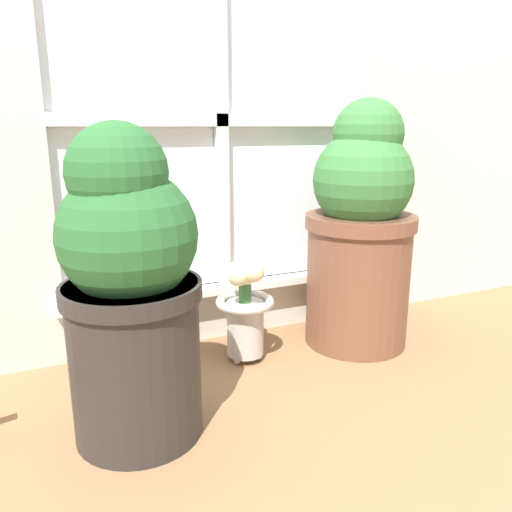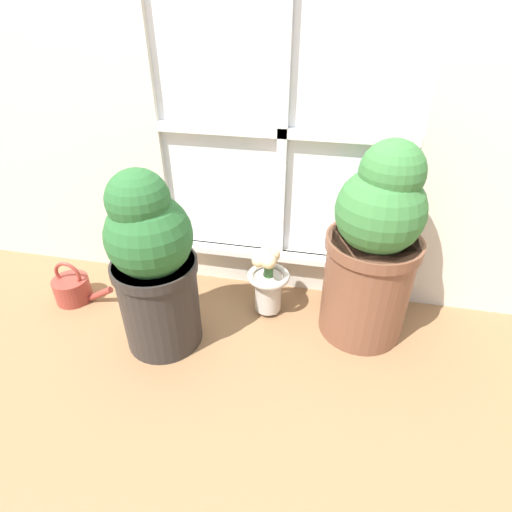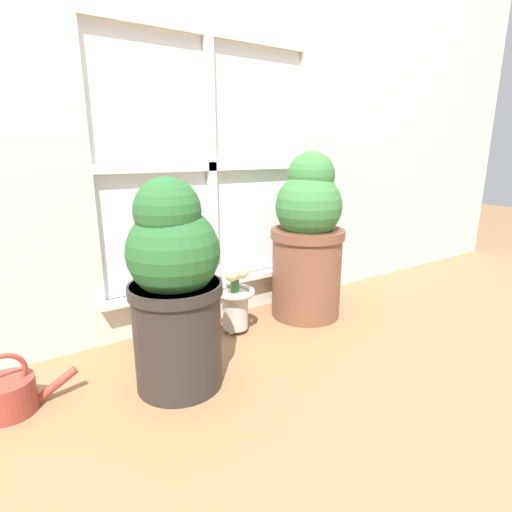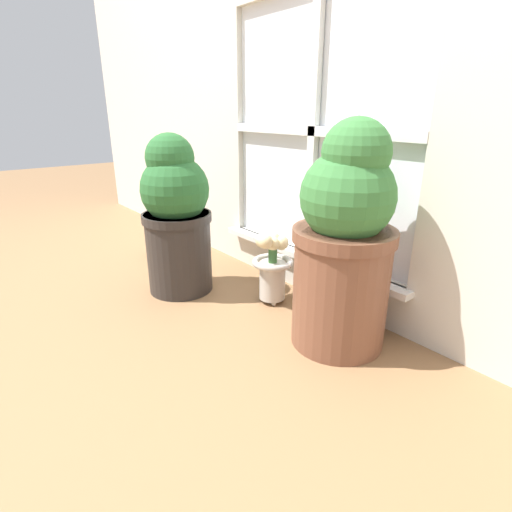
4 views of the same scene
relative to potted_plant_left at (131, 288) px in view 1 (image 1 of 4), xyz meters
The scene contains 4 objects.
ground_plane 0.55m from the potted_plant_left, 34.64° to the right, with size 10.00×10.00×0.00m, color olive.
potted_plant_left is the anchor object (origin of this frame).
potted_plant_right 0.74m from the potted_plant_left, 16.40° to the left, with size 0.33×0.33×0.73m.
flower_vase 0.45m from the potted_plant_left, 33.50° to the left, with size 0.17×0.17×0.30m.
Camera 1 is at (-0.51, -0.74, 0.65)m, focal length 35.00 mm.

